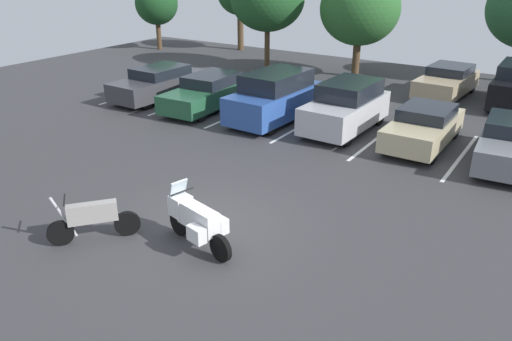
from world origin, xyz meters
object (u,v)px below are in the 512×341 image
at_px(car_champagne, 424,127).
at_px(car_silver, 346,107).
at_px(car_far_tan, 447,81).
at_px(car_grey, 512,143).
at_px(motorcycle_touring, 196,220).
at_px(car_charcoal, 160,83).
at_px(car_blue, 275,97).
at_px(car_green, 209,92).
at_px(motorcycle_second, 92,219).

bearing_deg(car_champagne, car_silver, 179.45).
bearing_deg(car_far_tan, car_grey, -62.37).
relative_size(car_champagne, car_far_tan, 0.96).
xyz_separation_m(motorcycle_touring, car_far_tan, (1.33, 16.73, 0.03)).
distance_m(car_charcoal, car_champagne, 12.04).
height_order(car_charcoal, car_silver, car_silver).
distance_m(car_champagne, car_grey, 2.83).
distance_m(car_champagne, car_far_tan, 7.31).
bearing_deg(car_blue, car_green, -178.78).
height_order(motorcycle_second, car_far_tan, car_far_tan).
xyz_separation_m(car_charcoal, car_grey, (14.86, 0.29, -0.00)).
bearing_deg(car_grey, car_silver, 178.10).
distance_m(motorcycle_touring, car_champagne, 9.79).
height_order(car_silver, car_champagne, car_silver).
height_order(car_green, car_grey, car_grey).
xyz_separation_m(motorcycle_touring, car_green, (-6.74, 9.03, 0.04)).
height_order(motorcycle_second, car_champagne, car_champagne).
height_order(car_charcoal, car_grey, same).
distance_m(car_charcoal, car_blue, 6.21).
xyz_separation_m(car_green, car_far_tan, (8.07, 7.71, -0.01)).
bearing_deg(car_blue, car_silver, 8.53).
bearing_deg(car_silver, motorcycle_second, -98.59).
relative_size(car_charcoal, car_far_tan, 1.11).
xyz_separation_m(motorcycle_touring, car_grey, (5.20, 9.34, 0.04)).
height_order(car_green, car_silver, car_silver).
xyz_separation_m(car_silver, car_far_tan, (1.91, 7.21, -0.21)).
xyz_separation_m(car_charcoal, car_champagne, (12.03, 0.45, -0.04)).
bearing_deg(car_champagne, motorcycle_second, -113.22).
xyz_separation_m(car_silver, car_champagne, (2.95, -0.03, -0.23)).
xyz_separation_m(motorcycle_touring, car_blue, (-3.45, 9.10, 0.29)).
distance_m(motorcycle_second, car_champagne, 11.57).
bearing_deg(car_far_tan, car_silver, -104.82).
bearing_deg(motorcycle_touring, motorcycle_second, -152.56).
bearing_deg(car_far_tan, motorcycle_second, -101.14).
bearing_deg(car_charcoal, car_blue, 0.47).
bearing_deg(car_champagne, motorcycle_touring, -104.04).
distance_m(motorcycle_touring, car_charcoal, 13.23).
bearing_deg(motorcycle_second, car_green, 114.11).
bearing_deg(car_champagne, car_grey, -3.31).
distance_m(car_charcoal, car_grey, 14.86).
relative_size(motorcycle_second, car_grey, 0.38).
xyz_separation_m(car_champagne, car_grey, (2.83, -0.16, 0.03)).
bearing_deg(car_charcoal, motorcycle_second, -53.76).
bearing_deg(car_grey, car_champagne, 176.69).
bearing_deg(car_blue, motorcycle_touring, -69.23).
relative_size(motorcycle_second, car_green, 0.35).
relative_size(car_silver, car_champagne, 1.02).
height_order(car_silver, car_grey, car_silver).
height_order(motorcycle_touring, car_charcoal, car_charcoal).
distance_m(motorcycle_second, car_grey, 12.82).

